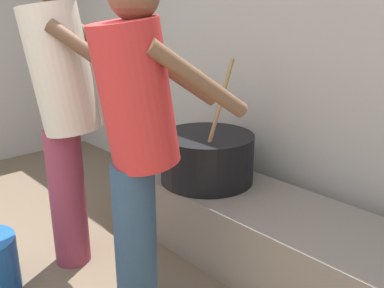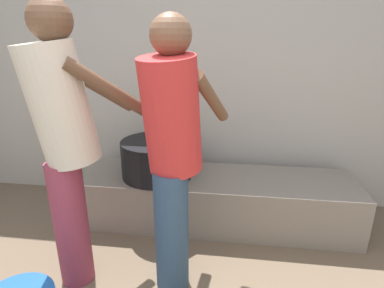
# 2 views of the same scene
# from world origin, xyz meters

# --- Properties ---
(block_enclosure_rear) EXTENTS (5.55, 0.20, 2.19)m
(block_enclosure_rear) POSITION_xyz_m (0.00, 2.41, 1.10)
(block_enclosure_rear) COLOR #ADA8A0
(block_enclosure_rear) RESTS_ON ground_plane
(hearth_ledge) EXTENTS (2.19, 0.60, 0.41)m
(hearth_ledge) POSITION_xyz_m (0.34, 1.89, 0.20)
(hearth_ledge) COLOR slate
(hearth_ledge) RESTS_ON ground_plane
(cooking_pot_main) EXTENTS (0.57, 0.57, 0.75)m
(cooking_pot_main) POSITION_xyz_m (-0.16, 1.86, 0.55)
(cooking_pot_main) COLOR black
(cooking_pot_main) RESTS_ON hearth_ledge
(cook_in_cream_shirt) EXTENTS (0.72, 0.70, 1.66)m
(cook_in_cream_shirt) POSITION_xyz_m (-0.48, 1.12, 0.95)
(cook_in_cream_shirt) COLOR #8C3347
(cook_in_cream_shirt) RESTS_ON ground_plane
(cook_in_red_shirt) EXTENTS (0.50, 0.72, 1.58)m
(cook_in_red_shirt) POSITION_xyz_m (0.11, 1.16, 0.91)
(cook_in_red_shirt) COLOR navy
(cook_in_red_shirt) RESTS_ON ground_plane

